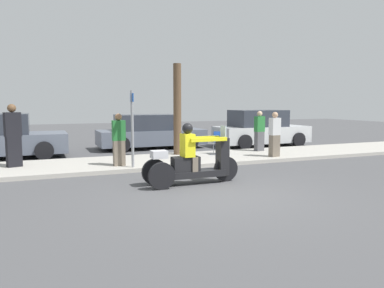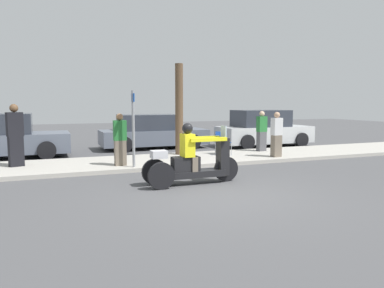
{
  "view_description": "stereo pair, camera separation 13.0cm",
  "coord_description": "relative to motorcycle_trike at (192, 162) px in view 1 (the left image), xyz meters",
  "views": [
    {
      "loc": [
        -3.55,
        -7.07,
        1.97
      ],
      "look_at": [
        -0.15,
        1.21,
        0.98
      ],
      "focal_mm": 35.0,
      "sensor_mm": 36.0,
      "label": 1
    },
    {
      "loc": [
        -3.43,
        -7.12,
        1.97
      ],
      "look_at": [
        -0.15,
        1.21,
        0.98
      ],
      "focal_mm": 35.0,
      "sensor_mm": 36.0,
      "label": 2
    }
  ],
  "objects": [
    {
      "name": "ground_plane",
      "position": [
        0.16,
        -1.21,
        -0.54
      ],
      "size": [
        60.0,
        60.0,
        0.0
      ],
      "primitive_type": "plane",
      "color": "#4C4C4F"
    },
    {
      "name": "parked_car_lot_left",
      "position": [
        1.05,
        7.35,
        0.16
      ],
      "size": [
        4.55,
        2.03,
        1.47
      ],
      "color": "slate",
      "rests_on": "ground"
    },
    {
      "name": "motorcycle_trike",
      "position": [
        0.0,
        0.0,
        0.0
      ],
      "size": [
        2.41,
        0.65,
        1.49
      ],
      "color": "black",
      "rests_on": "ground"
    },
    {
      "name": "spectator_end_of_line",
      "position": [
        4.48,
        4.03,
        0.32
      ],
      "size": [
        0.39,
        0.27,
        1.54
      ],
      "color": "#515156",
      "rests_on": "sidewalk_strip"
    },
    {
      "name": "tree_trunk",
      "position": [
        1.21,
        4.31,
        1.2
      ],
      "size": [
        0.28,
        0.28,
        3.23
      ],
      "color": "brown",
      "rests_on": "sidewalk_strip"
    },
    {
      "name": "spectator_near_curb",
      "position": [
        4.11,
        2.5,
        0.32
      ],
      "size": [
        0.39,
        0.27,
        1.54
      ],
      "color": "#726656",
      "rests_on": "sidewalk_strip"
    },
    {
      "name": "street_sign",
      "position": [
        -0.92,
        2.24,
        0.78
      ],
      "size": [
        0.08,
        0.36,
        2.2
      ],
      "color": "gray",
      "rests_on": "sidewalk_strip"
    },
    {
      "name": "spectator_mid_group",
      "position": [
        -1.22,
        2.67,
        0.32
      ],
      "size": [
        0.37,
        0.23,
        1.54
      ],
      "color": "#726656",
      "rests_on": "sidewalk_strip"
    },
    {
      "name": "spectator_far_back",
      "position": [
        -4.09,
        3.64,
        0.46
      ],
      "size": [
        0.49,
        0.38,
        1.82
      ],
      "color": "black",
      "rests_on": "sidewalk_strip"
    },
    {
      "name": "parked_car_lot_right",
      "position": [
        5.97,
        6.29,
        0.23
      ],
      "size": [
        4.27,
        1.94,
        1.65
      ],
      "color": "silver",
      "rests_on": "ground"
    },
    {
      "name": "sidewalk_strip",
      "position": [
        0.16,
        3.39,
        -0.48
      ],
      "size": [
        28.0,
        2.8,
        0.12
      ],
      "color": "#B2ADA3",
      "rests_on": "ground"
    },
    {
      "name": "folding_chair_set_back",
      "position": [
        2.67,
        3.77,
        0.09
      ],
      "size": [
        0.5,
        0.5,
        0.82
      ],
      "color": "#A5A8AD",
      "rests_on": "sidewalk_strip"
    }
  ]
}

